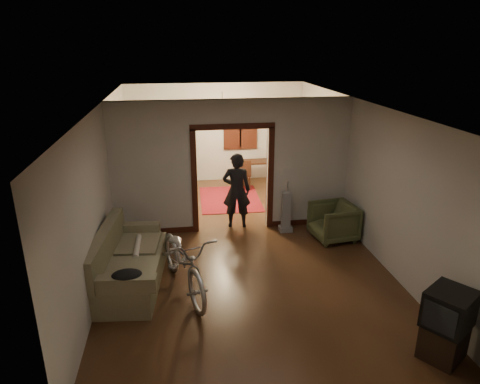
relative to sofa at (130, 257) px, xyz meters
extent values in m
cube|color=#372011|center=(2.00, 1.26, -0.49)|extent=(5.00, 8.50, 0.01)
cube|color=white|center=(2.00, 1.26, 2.31)|extent=(5.00, 8.50, 0.01)
cube|color=beige|center=(2.00, 5.51, 0.91)|extent=(5.00, 0.02, 2.80)
cube|color=beige|center=(-0.50, 1.26, 0.91)|extent=(0.02, 8.50, 2.80)
cube|color=beige|center=(4.50, 1.26, 0.91)|extent=(0.02, 8.50, 2.80)
cube|color=beige|center=(2.00, 2.01, 0.91)|extent=(5.00, 0.14, 2.80)
cube|color=#37150C|center=(2.00, 2.01, 0.61)|extent=(1.74, 0.20, 2.32)
cube|color=black|center=(2.70, 5.47, 1.06)|extent=(0.98, 0.06, 1.28)
sphere|color=#FFE0A5|center=(2.00, 3.76, 1.86)|extent=(0.24, 0.24, 0.24)
cube|color=silver|center=(3.05, 1.93, 0.76)|extent=(0.08, 0.01, 0.12)
cube|color=#6A6846|center=(0.00, 0.00, 0.00)|extent=(1.17, 2.22, 0.98)
cylinder|color=beige|center=(0.10, 0.30, 0.04)|extent=(0.10, 0.81, 0.10)
ellipsoid|color=black|center=(0.05, -0.91, 0.19)|extent=(0.44, 0.33, 0.13)
imported|color=silver|center=(0.88, -0.35, 0.06)|extent=(1.27, 2.20, 1.09)
imported|color=#48502D|center=(3.97, 1.14, -0.11)|extent=(0.93, 0.91, 0.77)
cube|color=black|center=(4.13, -2.45, -0.26)|extent=(0.68, 0.67, 0.46)
cube|color=black|center=(4.13, -2.45, 0.24)|extent=(0.75, 0.73, 0.49)
cube|color=gray|center=(3.10, 1.66, -0.04)|extent=(0.29, 0.24, 0.89)
imported|color=black|center=(2.10, 2.09, 0.34)|extent=(0.66, 0.48, 1.67)
cube|color=maroon|center=(2.17, 3.80, -0.48)|extent=(1.58, 2.04, 0.02)
cube|color=#1C301D|center=(0.75, 4.97, 0.51)|extent=(1.11, 0.81, 2.00)
sphere|color=#1E5972|center=(0.75, 4.97, 1.45)|extent=(0.25, 0.25, 0.25)
cube|color=black|center=(3.08, 4.91, -0.15)|extent=(1.00, 0.69, 0.68)
cube|color=black|center=(2.63, 4.52, -0.06)|extent=(0.43, 0.43, 0.87)
camera|label=1|loc=(0.85, -6.54, 3.40)|focal=32.00mm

